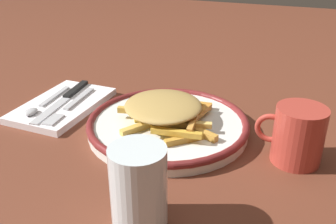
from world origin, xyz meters
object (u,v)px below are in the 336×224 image
water_glass (139,187)px  coffee_mug (297,135)px  plate (168,125)px  knife (67,97)px  napkin (63,105)px  spoon (41,105)px  fries_heap (166,110)px  fork (71,105)px

water_glass → coffee_mug: 0.28m
coffee_mug → water_glass: bearing=50.4°
plate → knife: 0.24m
plate → napkin: (0.24, -0.02, -0.01)m
water_glass → coffee_mug: bearing=-129.6°
water_glass → spoon: bearing=-36.0°
fries_heap → knife: 0.24m
plate → spoon: bearing=3.0°
spoon → coffee_mug: size_ratio=1.40×
napkin → coffee_mug: 0.47m
plate → fries_heap: size_ratio=1.44×
fork → coffee_mug: size_ratio=1.63×
knife → plate: bearing=170.6°
spoon → water_glass: bearing=144.0°
fries_heap → spoon: fries_heap is taller
napkin → fork: fork is taller
plate → knife: size_ratio=1.41×
plate → napkin: bearing=-5.0°
fork → knife: knife is taller
plate → fries_heap: 0.03m
plate → fries_heap: fries_heap is taller
fries_heap → spoon: 0.26m
knife → napkin: bearing=93.6°
plate → spoon: (0.27, 0.01, 0.00)m
plate → napkin: size_ratio=1.39×
napkin → knife: bearing=-86.4°
fork → spoon: (0.06, 0.02, 0.00)m
knife → spoon: spoon is taller
knife → spoon: bearing=64.7°
fries_heap → napkin: size_ratio=0.96×
spoon → water_glass: water_glass is taller
napkin → coffee_mug: bearing=174.5°
napkin → spoon: 0.05m
napkin → coffee_mug: (-0.46, 0.04, 0.04)m
knife → coffee_mug: 0.47m
plate → water_glass: (-0.05, 0.24, 0.04)m
fork → napkin: bearing=-23.2°
fork → spoon: 0.06m
fries_heap → napkin: bearing=-5.4°
fork → water_glass: water_glass is taller
fork → spoon: size_ratio=1.16×
fries_heap → coffee_mug: bearing=174.3°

